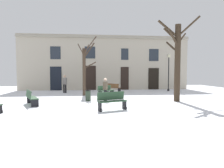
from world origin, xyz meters
TOP-DOWN VIEW (x-y plane):
  - ground_plane at (0.00, 0.00)m, footprint 30.43×30.43m
  - building_facade at (-0.00, 8.60)m, footprint 19.02×0.60m
  - tree_left_of_center at (-2.15, 3.24)m, footprint 1.57×1.39m
  - tree_near_facade at (4.14, -0.80)m, footprint 2.43×2.00m
  - streetlamp at (6.40, 6.21)m, footprint 0.30×0.30m
  - litter_bin at (-1.84, -0.02)m, footprint 0.39×0.39m
  - bench_back_to_back_right at (-5.25, -1.26)m, footprint 1.18×1.84m
  - bench_by_litter_bin at (-0.55, -3.41)m, footprint 1.61×0.93m
  - bench_near_center_tree at (0.49, 5.66)m, footprint 1.49×1.49m
  - bench_far_corner at (-0.42, 2.67)m, footprint 1.45×1.36m
  - person_near_bench at (-0.64, 0.05)m, footprint 0.36×0.44m
  - person_by_shop_door at (-4.12, 5.52)m, footprint 0.42×0.29m

SIDE VIEW (x-z plane):
  - ground_plane at x=0.00m, z-range 0.00..0.00m
  - litter_bin at x=-1.84m, z-range 0.00..0.74m
  - bench_far_corner at x=-0.42m, z-range 0.01..0.89m
  - bench_back_to_back_right at x=-5.25m, z-range 0.01..0.91m
  - bench_near_center_tree at x=0.49m, z-range 0.03..0.89m
  - bench_by_litter_bin at x=-0.55m, z-range 0.01..0.97m
  - person_near_bench at x=-0.64m, z-range 0.08..1.66m
  - person_by_shop_door at x=-4.12m, z-range 0.09..1.79m
  - tree_left_of_center at x=-2.15m, z-range -0.17..4.71m
  - streetlamp at x=6.40m, z-range 0.43..4.36m
  - tree_near_facade at x=4.14m, z-range 0.16..5.67m
  - building_facade at x=0.00m, z-range 0.05..6.14m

